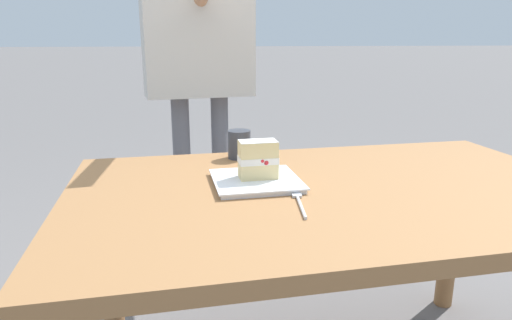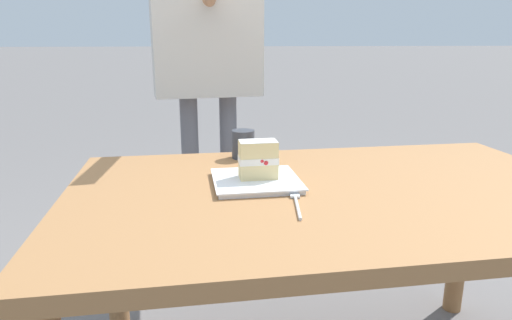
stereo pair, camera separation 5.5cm
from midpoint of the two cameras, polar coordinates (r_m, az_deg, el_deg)
The scene contains 6 objects.
patio_table at distance 1.26m, azimuth 8.69°, elevation -7.15°, with size 1.43×0.87×0.68m.
dessert_plate at distance 1.23m, azimuth -1.27°, elevation -2.70°, with size 0.23×0.23×0.02m.
cake_slice at distance 1.22m, azimuth -1.02°, elevation 0.07°, with size 0.10×0.07×0.10m.
dessert_fork at distance 1.09m, azimuth 4.12°, elevation -5.45°, with size 0.04×0.17×0.01m.
coffee_cup at distance 1.49m, azimuth -3.20°, elevation 2.04°, with size 0.08×0.08×0.09m.
diner_person at distance 1.96m, azimuth -8.25°, elevation 15.86°, with size 0.47×0.60×1.64m.
Camera 1 is at (-0.45, -1.09, 1.06)m, focal length 31.52 mm.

